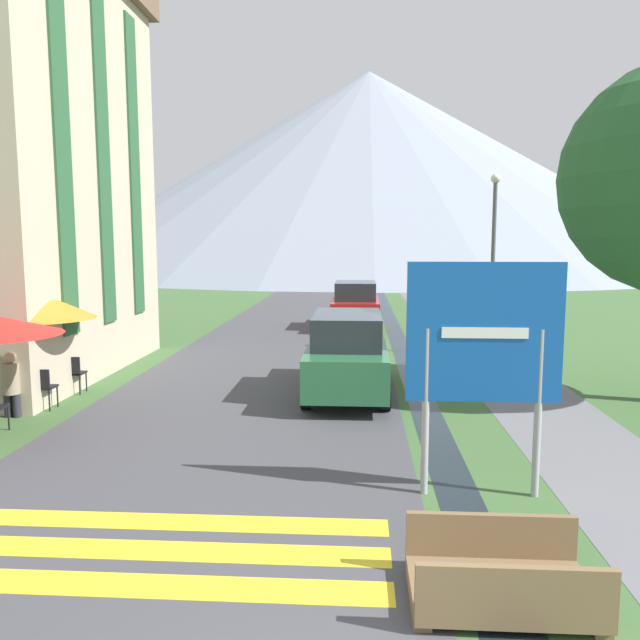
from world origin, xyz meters
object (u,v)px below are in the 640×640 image
at_px(footbridge, 501,581).
at_px(streetlamp, 493,250).
at_px(road_sign, 484,348).
at_px(parked_car_far, 355,305).
at_px(cafe_chair_far_right, 73,371).
at_px(person_seated_far, 11,382).
at_px(cafe_umbrella_middle_orange, 40,306).
at_px(parked_car_near, 347,354).
at_px(cafe_chair_middle, 42,385).

bearing_deg(footbridge, streetlamp, 78.90).
xyz_separation_m(road_sign, parked_car_far, (-1.77, 16.03, -1.08)).
height_order(cafe_chair_far_right, person_seated_far, person_seated_far).
relative_size(cafe_chair_far_right, streetlamp, 0.16).
bearing_deg(parked_car_far, cafe_chair_far_right, -119.48).
bearing_deg(cafe_umbrella_middle_orange, road_sign, -27.65).
xyz_separation_m(parked_car_near, cafe_umbrella_middle_orange, (-6.33, -1.16, 1.14)).
height_order(road_sign, streetlamp, streetlamp).
xyz_separation_m(footbridge, person_seated_far, (-8.01, 5.75, 0.47)).
relative_size(road_sign, parked_car_near, 0.70).
relative_size(cafe_chair_far_right, person_seated_far, 0.67).
height_order(parked_car_near, cafe_chair_far_right, parked_car_near).
xyz_separation_m(parked_car_near, cafe_chair_far_right, (-6.07, -0.37, -0.40)).
height_order(footbridge, cafe_chair_middle, cafe_chair_middle).
bearing_deg(cafe_chair_middle, streetlamp, 37.99).
xyz_separation_m(parked_car_near, person_seated_far, (-6.41, -2.26, -0.21)).
distance_m(cafe_umbrella_middle_orange, person_seated_far, 1.74).
relative_size(cafe_chair_far_right, cafe_chair_middle, 1.00).
bearing_deg(parked_car_far, person_seated_far, -116.95).
relative_size(parked_car_far, cafe_chair_far_right, 4.93).
bearing_deg(footbridge, road_sign, 83.75).
bearing_deg(streetlamp, footbridge, -101.10).
xyz_separation_m(cafe_umbrella_middle_orange, streetlamp, (10.47, 6.07, 1.08)).
relative_size(road_sign, footbridge, 1.83).
distance_m(road_sign, cafe_chair_middle, 8.92).
relative_size(parked_car_far, cafe_chair_middle, 4.93).
bearing_deg(cafe_umbrella_middle_orange, footbridge, -40.80).
distance_m(footbridge, person_seated_far, 9.87).
relative_size(cafe_chair_middle, person_seated_far, 0.67).
distance_m(road_sign, person_seated_far, 8.98).
relative_size(cafe_chair_middle, cafe_umbrella_middle_orange, 0.37).
bearing_deg(parked_car_far, cafe_umbrella_middle_orange, -118.79).
xyz_separation_m(cafe_chair_far_right, person_seated_far, (-0.34, -1.89, 0.19)).
xyz_separation_m(cafe_chair_middle, person_seated_far, (-0.33, -0.54, 0.19)).
height_order(footbridge, cafe_umbrella_middle_orange, cafe_umbrella_middle_orange).
bearing_deg(parked_car_near, footbridge, -78.70).
distance_m(parked_car_far, person_seated_far, 14.39).
xyz_separation_m(footbridge, parked_car_near, (-1.60, 8.01, 0.68)).
distance_m(footbridge, parked_car_near, 8.19).
bearing_deg(road_sign, parked_car_far, 96.30).
distance_m(parked_car_near, streetlamp, 6.80).
xyz_separation_m(road_sign, streetlamp, (2.26, 10.38, 1.14)).
relative_size(parked_car_near, cafe_chair_middle, 5.25).
relative_size(parked_car_near, person_seated_far, 3.52).
bearing_deg(cafe_umbrella_middle_orange, streetlamp, 30.11).
height_order(parked_car_far, cafe_umbrella_middle_orange, cafe_umbrella_middle_orange).
bearing_deg(parked_car_near, parked_car_far, 89.40).
height_order(parked_car_far, cafe_chair_far_right, parked_car_far).
distance_m(road_sign, cafe_umbrella_middle_orange, 9.27).
height_order(footbridge, cafe_chair_far_right, cafe_chair_far_right).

